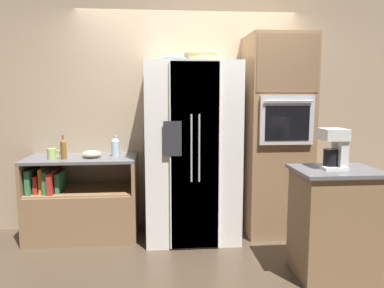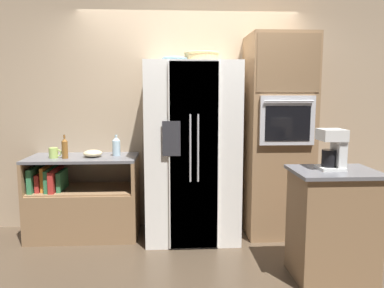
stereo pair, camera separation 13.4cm
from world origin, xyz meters
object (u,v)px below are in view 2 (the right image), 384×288
(wall_oven, at_px, (277,136))
(mug, at_px, (54,153))
(coffee_maker, at_px, (334,147))
(fruit_bowl, at_px, (175,59))
(mixing_bowl, at_px, (93,153))
(refrigerator, at_px, (192,152))
(wicker_basket, at_px, (202,57))
(bottle_tall, at_px, (65,148))
(bottle_short, at_px, (116,146))

(wall_oven, relative_size, mug, 16.39)
(mug, relative_size, coffee_maker, 0.40)
(fruit_bowl, relative_size, mixing_bowl, 1.35)
(mixing_bowl, bearing_deg, refrigerator, -2.95)
(fruit_bowl, distance_m, mixing_bowl, 1.34)
(wicker_basket, height_order, bottle_tall, wicker_basket)
(fruit_bowl, bearing_deg, bottle_tall, 178.10)
(bottle_short, xyz_separation_m, mixing_bowl, (-0.24, -0.07, -0.07))
(refrigerator, height_order, bottle_short, refrigerator)
(fruit_bowl, xyz_separation_m, mug, (-1.29, 0.07, -0.98))
(refrigerator, relative_size, fruit_bowl, 6.93)
(bottle_tall, height_order, bottle_short, bottle_tall)
(refrigerator, bearing_deg, bottle_tall, -179.06)
(wall_oven, bearing_deg, coffee_maker, -80.90)
(refrigerator, xyz_separation_m, bottle_short, (-0.82, 0.12, 0.05))
(wicker_basket, height_order, bottle_short, wicker_basket)
(fruit_bowl, bearing_deg, bottle_short, 164.33)
(refrigerator, relative_size, bottle_short, 8.15)
(bottle_tall, xyz_separation_m, coffee_maker, (2.46, -0.97, 0.12))
(bottle_tall, xyz_separation_m, mixing_bowl, (0.27, 0.08, -0.07))
(mug, relative_size, mixing_bowl, 0.66)
(wall_oven, bearing_deg, mug, -178.67)
(wall_oven, relative_size, fruit_bowl, 8.04)
(wall_oven, relative_size, bottle_tall, 8.73)
(coffee_maker, bearing_deg, refrigerator, 138.65)
(fruit_bowl, xyz_separation_m, bottle_short, (-0.65, 0.18, -0.92))
(refrigerator, xyz_separation_m, mug, (-1.47, 0.01, -0.00))
(wall_oven, bearing_deg, refrigerator, -176.01)
(wall_oven, height_order, fruit_bowl, wall_oven)
(wicker_basket, bearing_deg, mug, 179.27)
(refrigerator, distance_m, wall_oven, 0.97)
(mug, distance_m, mixing_bowl, 0.40)
(wall_oven, distance_m, bottle_tall, 2.30)
(refrigerator, height_order, fruit_bowl, fruit_bowl)
(bottle_short, bearing_deg, wicker_basket, -7.99)
(refrigerator, height_order, mug, refrigerator)
(bottle_tall, bearing_deg, mixing_bowl, 15.77)
(coffee_maker, bearing_deg, bottle_short, 150.33)
(refrigerator, distance_m, bottle_tall, 1.34)
(mug, bearing_deg, wall_oven, 1.33)
(bottle_tall, distance_m, coffee_maker, 2.65)
(refrigerator, relative_size, wall_oven, 0.86)
(bottle_tall, xyz_separation_m, mug, (-0.13, 0.03, -0.06))
(wall_oven, xyz_separation_m, bottle_short, (-1.78, 0.05, -0.10))
(wall_oven, xyz_separation_m, coffee_maker, (0.17, -1.06, 0.02))
(mixing_bowl, xyz_separation_m, coffee_maker, (2.19, -1.04, 0.20))
(wicker_basket, xyz_separation_m, bottle_short, (-0.93, 0.13, -0.95))
(mixing_bowl, relative_size, coffee_maker, 0.60)
(bottle_tall, relative_size, mixing_bowl, 1.24)
(fruit_bowl, distance_m, mug, 1.62)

